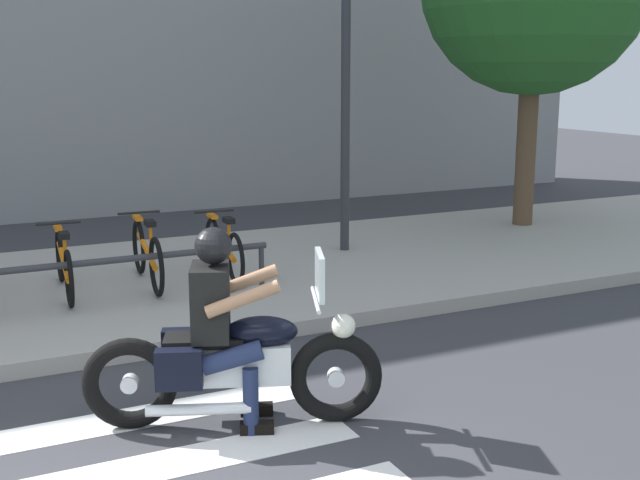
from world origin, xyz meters
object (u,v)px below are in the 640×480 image
Objects in this scene: bicycle_2 at (64,264)px; street_lamp at (346,84)px; bike_rack at (72,267)px; bicycle_4 at (224,248)px; bicycle_3 at (147,254)px; rider at (223,313)px; motorcycle at (235,363)px.

bicycle_2 is 4.19m from street_lamp.
bicycle_4 is at bearing 17.18° from bike_rack.
bicycle_3 is 0.90m from bicycle_4.
rider is at bearing -109.17° from bicycle_4.
motorcycle is at bearing -23.64° from rider.
rider is 0.86× the size of bicycle_3.
bike_rack is 1.10× the size of street_lamp.
bicycle_4 is (1.16, 3.56, 0.02)m from motorcycle.
bike_rack is at bearing -162.34° from street_lamp.
bicycle_3 is 0.41× the size of bike_rack.
rider reaches higher than motorcycle.
bicycle_3 is at bearing -167.44° from street_lamp.
rider is at bearing 156.36° from motorcycle.
bicycle_2 is 1.07× the size of bicycle_4.
rider is at bearing -95.34° from bicycle_3.
street_lamp is (1.92, 0.63, 1.85)m from bicycle_4.
bicycle_2 is (-0.64, 3.56, 0.01)m from motorcycle.
motorcycle is 3.74m from bicycle_4.
bicycle_3 reaches higher than bicycle_2.
rider is 0.93× the size of bicycle_4.
bicycle_4 is 0.41× the size of street_lamp.
bicycle_4 is (1.79, -0.00, 0.00)m from bicycle_2.
bicycle_2 is 0.56m from bike_rack.
bicycle_4 is 2.74m from street_lamp.
bicycle_3 is at bearing -179.97° from bicycle_4.
street_lamp is (3.71, 0.63, 1.85)m from bicycle_2.
street_lamp reaches higher than bicycle_3.
bicycle_3 is (0.33, 3.53, -0.34)m from rider.
bicycle_2 is at bearing 100.14° from motorcycle.
bike_rack is at bearing 100.79° from rider.
bicycle_3 is 0.45× the size of street_lamp.
bicycle_2 is at bearing 99.12° from rider.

